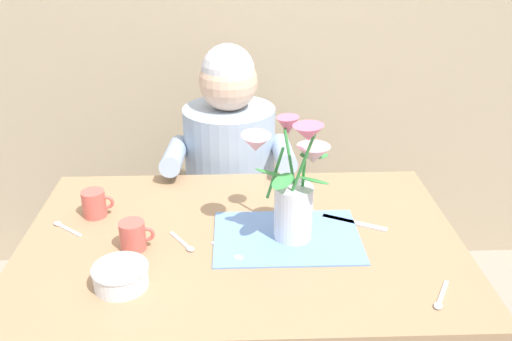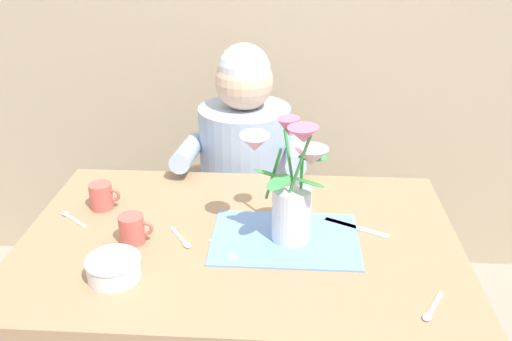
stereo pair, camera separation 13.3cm
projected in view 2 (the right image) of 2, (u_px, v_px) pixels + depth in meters
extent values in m
cube|color=#9E7A56|center=(240.00, 243.00, 1.53)|extent=(1.20, 0.80, 0.04)
cylinder|color=#9E7A56|center=(103.00, 272.00, 2.03)|extent=(0.06, 0.06, 0.70)
cylinder|color=#9E7A56|center=(401.00, 284.00, 1.97)|extent=(0.06, 0.06, 0.70)
cylinder|color=#4C4C56|center=(246.00, 266.00, 2.32)|extent=(0.30, 0.30, 0.40)
cylinder|color=#99ADC6|center=(245.00, 170.00, 2.13)|extent=(0.34, 0.34, 0.50)
sphere|color=#DBB293|center=(244.00, 81.00, 1.97)|extent=(0.21, 0.21, 0.21)
sphere|color=silver|center=(244.00, 70.00, 1.96)|extent=(0.19, 0.19, 0.19)
cylinder|color=#99ADC6|center=(188.00, 152.00, 1.95)|extent=(0.07, 0.33, 0.12)
cylinder|color=#99ADC6|center=(296.00, 155.00, 1.93)|extent=(0.07, 0.33, 0.12)
cube|color=#6B93D1|center=(285.00, 239.00, 1.51)|extent=(0.40, 0.28, 0.00)
cylinder|color=silver|center=(291.00, 215.00, 1.48)|extent=(0.10, 0.10, 0.16)
cylinder|color=#388E42|center=(301.00, 181.00, 1.43)|extent=(0.01, 0.05, 0.14)
cone|color=pink|center=(311.00, 157.00, 1.40)|extent=(0.11, 0.11, 0.05)
sphere|color=#E5D14C|center=(312.00, 155.00, 1.40)|extent=(0.02, 0.02, 0.02)
cylinder|color=#388E42|center=(290.00, 166.00, 1.46)|extent=(0.04, 0.05, 0.19)
cone|color=#DB6684|center=(289.00, 127.00, 1.45)|extent=(0.08, 0.08, 0.05)
sphere|color=#E5D14C|center=(289.00, 125.00, 1.44)|extent=(0.02, 0.02, 0.02)
cylinder|color=#388E42|center=(273.00, 174.00, 1.44)|extent=(0.05, 0.03, 0.16)
cone|color=pink|center=(254.00, 143.00, 1.42)|extent=(0.09, 0.10, 0.06)
sphere|color=#E5D14C|center=(254.00, 141.00, 1.42)|extent=(0.02, 0.02, 0.02)
cylinder|color=#388E42|center=(297.00, 172.00, 1.38)|extent=(0.06, 0.06, 0.22)
cone|color=#DB6684|center=(303.00, 135.00, 1.30)|extent=(0.08, 0.08, 0.04)
sphere|color=#E5D14C|center=(303.00, 133.00, 1.30)|extent=(0.02, 0.02, 0.02)
ellipsoid|color=#388E42|center=(310.00, 183.00, 1.39)|extent=(0.09, 0.09, 0.03)
ellipsoid|color=#388E42|center=(313.00, 157.00, 1.43)|extent=(0.10, 0.08, 0.03)
ellipsoid|color=#388E42|center=(269.00, 174.00, 1.43)|extent=(0.09, 0.04, 0.04)
ellipsoid|color=#388E42|center=(279.00, 182.00, 1.38)|extent=(0.08, 0.10, 0.02)
cylinder|color=white|center=(114.00, 269.00, 1.35)|extent=(0.13, 0.13, 0.05)
torus|color=white|center=(113.00, 260.00, 1.34)|extent=(0.14, 0.14, 0.01)
cube|color=silver|center=(356.00, 228.00, 1.56)|extent=(0.18, 0.10, 0.00)
cylinder|color=#CC564C|center=(101.00, 196.00, 1.66)|extent=(0.07, 0.07, 0.08)
torus|color=#CC564C|center=(113.00, 195.00, 1.65)|extent=(0.04, 0.01, 0.04)
cylinder|color=#CC564C|center=(132.00, 229.00, 1.49)|extent=(0.07, 0.07, 0.08)
torus|color=#CC564C|center=(146.00, 228.00, 1.48)|extent=(0.04, 0.01, 0.04)
cube|color=silver|center=(435.00, 304.00, 1.26)|extent=(0.06, 0.09, 0.00)
ellipsoid|color=silver|center=(427.00, 317.00, 1.22)|extent=(0.03, 0.03, 0.01)
cube|color=silver|center=(179.00, 236.00, 1.52)|extent=(0.07, 0.09, 0.00)
ellipsoid|color=silver|center=(187.00, 245.00, 1.48)|extent=(0.03, 0.03, 0.01)
cube|color=silver|center=(221.00, 248.00, 1.47)|extent=(0.08, 0.08, 0.00)
ellipsoid|color=silver|center=(233.00, 256.00, 1.43)|extent=(0.03, 0.03, 0.01)
cube|color=silver|center=(75.00, 221.00, 1.60)|extent=(0.08, 0.07, 0.00)
ellipsoid|color=silver|center=(65.00, 214.00, 1.63)|extent=(0.03, 0.03, 0.01)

